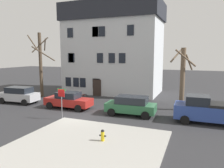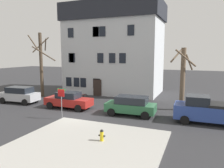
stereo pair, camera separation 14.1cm
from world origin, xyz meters
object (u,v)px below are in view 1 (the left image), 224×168
car_silver_wagon (19,95)px  car_green_wagon (131,105)px  pickup_truck_blue (210,110)px  street_sign_pole (61,98)px  tree_bare_mid (183,77)px  fire_hydrant (103,135)px  building_main (113,49)px  tree_bare_near (41,63)px  bicycle_leaning (82,96)px  car_red_sedan (68,100)px

car_silver_wagon → car_green_wagon: size_ratio=1.01×
pickup_truck_blue → street_sign_pole: 11.63m
tree_bare_mid → street_sign_pole: bearing=-142.7°
fire_hydrant → building_main: bearing=109.4°
tree_bare_near → fire_hydrant: size_ratio=11.17×
car_silver_wagon → tree_bare_mid: bearing=11.8°
building_main → tree_bare_mid: (9.60, -6.75, -2.88)m
car_silver_wagon → bicycle_leaning: size_ratio=2.54×
car_green_wagon → tree_bare_mid: bearing=41.2°
car_silver_wagon → car_green_wagon: 12.64m
tree_bare_mid → car_red_sedan: bearing=-161.4°
tree_bare_mid → car_green_wagon: bearing=-138.8°
tree_bare_near → fire_hydrant: bearing=-38.0°
car_green_wagon → bicycle_leaning: car_green_wagon is taller
car_silver_wagon → bicycle_leaning: bearing=36.9°
tree_bare_mid → fire_hydrant: 10.79m
car_silver_wagon → car_red_sedan: bearing=0.1°
pickup_truck_blue → car_red_sedan: bearing=-179.3°
street_sign_pole → car_green_wagon: bearing=33.9°
tree_bare_mid → pickup_truck_blue: 4.56m
tree_bare_near → pickup_truck_blue: (18.96, -3.63, -3.21)m
car_silver_wagon → bicycle_leaning: (5.45, 4.09, -0.54)m
car_green_wagon → street_sign_pole: (-4.85, -3.26, 0.91)m
bicycle_leaning → car_silver_wagon: bearing=-143.1°
tree_bare_mid → pickup_truck_blue: (2.30, -3.30, -2.14)m
tree_bare_near → car_silver_wagon: tree_bare_near is taller
bicycle_leaning → tree_bare_near: bearing=-176.9°
building_main → street_sign_pole: size_ratio=5.15×
car_red_sedan → car_green_wagon: car_green_wagon is taller
street_sign_pole → car_silver_wagon: bearing=157.4°
tree_bare_mid → car_red_sedan: 11.10m
car_red_sedan → pickup_truck_blue: (12.59, 0.16, 0.20)m
tree_bare_near → bicycle_leaning: (5.53, 0.30, -3.86)m
building_main → car_red_sedan: 11.49m
building_main → car_silver_wagon: size_ratio=2.95×
building_main → fire_hydrant: building_main is taller
building_main → tree_bare_near: building_main is taller
tree_bare_mid → fire_hydrant: (-3.78, -9.75, -2.67)m
tree_bare_mid → street_sign_pole: (-8.79, -6.71, -1.37)m
tree_bare_mid → fire_hydrant: tree_bare_mid is taller
car_green_wagon → fire_hydrant: bearing=-88.6°
fire_hydrant → street_sign_pole: size_ratio=0.28×
building_main → street_sign_pole: building_main is taller
car_silver_wagon → street_sign_pole: 8.48m
tree_bare_mid → pickup_truck_blue: bearing=-55.1°
pickup_truck_blue → fire_hydrant: pickup_truck_blue is taller
building_main → tree_bare_near: 9.72m
tree_bare_near → car_silver_wagon: bearing=-88.8°
car_silver_wagon → fire_hydrant: bearing=-26.1°
car_silver_wagon → car_green_wagon: car_silver_wagon is taller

